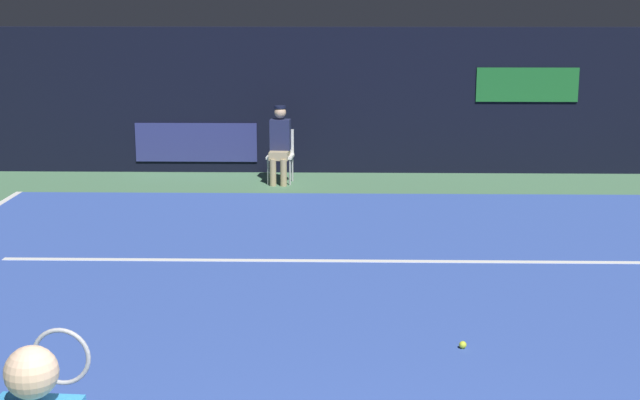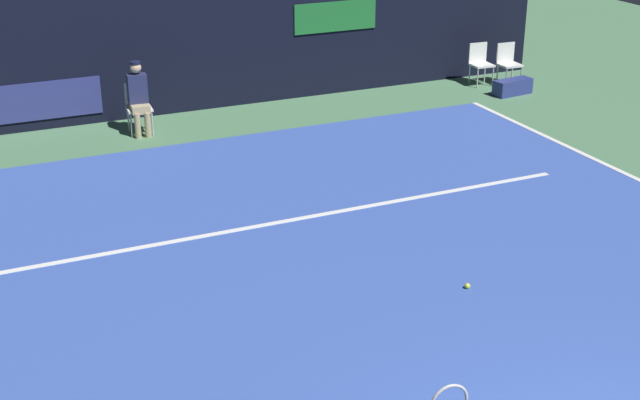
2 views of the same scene
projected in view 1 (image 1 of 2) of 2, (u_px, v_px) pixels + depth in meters
ground_plane at (356, 323)px, 8.82m from camera, size 31.94×31.94×0.00m
court_surface at (356, 322)px, 8.81m from camera, size 10.86×11.83×0.01m
line_service at (353, 261)px, 10.83m from camera, size 8.47×0.10×0.01m
back_wall at (349, 100)px, 16.24m from camera, size 15.76×0.33×2.60m
line_judge_on_chair at (280, 144)px, 15.31m from camera, size 0.47×0.55×1.32m
tennis_ball at (463, 345)px, 8.13m from camera, size 0.07×0.07×0.07m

